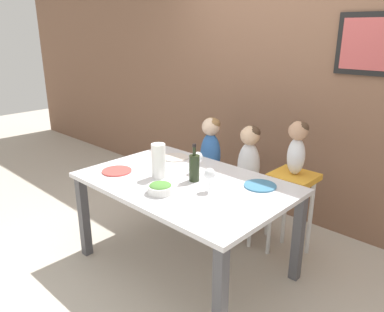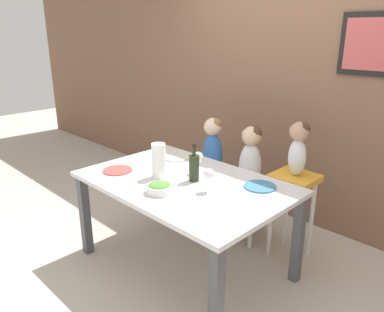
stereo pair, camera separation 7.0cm
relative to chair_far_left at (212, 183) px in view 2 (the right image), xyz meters
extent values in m
plane|color=#BCB2A3|center=(0.37, -0.74, -0.40)|extent=(14.00, 14.00, 0.00)
cube|color=brown|center=(0.37, 0.66, 0.95)|extent=(10.00, 0.06, 2.70)
cube|color=black|center=(1.09, 0.62, 1.34)|extent=(0.46, 0.02, 0.49)
cube|color=#B74C4C|center=(1.09, 0.61, 1.34)|extent=(0.38, 0.00, 0.40)
cube|color=silver|center=(0.37, -0.74, 0.34)|extent=(1.60, 1.05, 0.03)
cube|color=#4C4C51|center=(-0.36, -1.20, -0.04)|extent=(0.07, 0.07, 0.72)
cube|color=#4C4C51|center=(1.11, -1.20, -0.04)|extent=(0.07, 0.07, 0.72)
cube|color=#4C4C51|center=(-0.36, -0.27, -0.04)|extent=(0.07, 0.07, 0.72)
cube|color=#4C4C51|center=(1.11, -0.27, -0.04)|extent=(0.07, 0.07, 0.72)
cylinder|color=silver|center=(-0.14, -0.14, -0.18)|extent=(0.04, 0.04, 0.43)
cylinder|color=silver|center=(0.14, -0.14, -0.18)|extent=(0.04, 0.04, 0.43)
cylinder|color=silver|center=(-0.14, 0.14, -0.18)|extent=(0.04, 0.04, 0.43)
cylinder|color=silver|center=(0.14, 0.14, -0.18)|extent=(0.04, 0.04, 0.43)
cube|color=#2D2D33|center=(0.00, 0.00, 0.05)|extent=(0.40, 0.38, 0.05)
cylinder|color=silver|center=(0.31, -0.14, -0.18)|extent=(0.04, 0.04, 0.43)
cylinder|color=silver|center=(0.59, -0.14, -0.18)|extent=(0.04, 0.04, 0.43)
cylinder|color=silver|center=(0.31, 0.14, -0.18)|extent=(0.04, 0.04, 0.43)
cylinder|color=silver|center=(0.59, 0.14, -0.18)|extent=(0.04, 0.04, 0.43)
cube|color=#2D2D33|center=(0.45, 0.00, 0.05)|extent=(0.40, 0.38, 0.05)
cylinder|color=silver|center=(0.77, -0.12, -0.05)|extent=(0.04, 0.04, 0.69)
cylinder|color=silver|center=(1.02, -0.12, -0.05)|extent=(0.04, 0.04, 0.69)
cylinder|color=silver|center=(0.77, 0.12, -0.05)|extent=(0.04, 0.04, 0.69)
cylinder|color=silver|center=(1.02, 0.12, -0.05)|extent=(0.04, 0.04, 0.69)
cube|color=gold|center=(0.90, 0.00, 0.31)|extent=(0.34, 0.32, 0.05)
ellipsoid|color=#3366B2|center=(0.00, 0.00, 0.30)|extent=(0.21, 0.18, 0.44)
sphere|color=beige|center=(0.00, 0.00, 0.58)|extent=(0.17, 0.17, 0.17)
ellipsoid|color=olive|center=(0.00, 0.01, 0.60)|extent=(0.17, 0.16, 0.12)
ellipsoid|color=silver|center=(0.45, 0.00, 0.30)|extent=(0.21, 0.18, 0.44)
sphere|color=#D6AD89|center=(0.45, 0.00, 0.58)|extent=(0.17, 0.17, 0.17)
ellipsoid|color=#473323|center=(0.45, 0.01, 0.60)|extent=(0.17, 0.16, 0.12)
ellipsoid|color=silver|center=(0.90, 0.00, 0.49)|extent=(0.14, 0.13, 0.31)
sphere|color=tan|center=(0.90, 0.00, 0.70)|extent=(0.15, 0.15, 0.15)
ellipsoid|color=#473323|center=(0.90, 0.01, 0.73)|extent=(0.15, 0.15, 0.11)
cylinder|color=#232D19|center=(0.42, -0.69, 0.46)|extent=(0.08, 0.08, 0.20)
cylinder|color=#232D19|center=(0.42, -0.69, 0.60)|extent=(0.03, 0.03, 0.09)
cylinder|color=black|center=(0.42, -0.69, 0.64)|extent=(0.03, 0.03, 0.02)
cylinder|color=white|center=(0.18, -0.83, 0.49)|extent=(0.11, 0.11, 0.27)
cylinder|color=white|center=(0.64, -0.76, 0.36)|extent=(0.06, 0.06, 0.00)
cylinder|color=white|center=(0.64, -0.76, 0.40)|extent=(0.01, 0.01, 0.08)
ellipsoid|color=white|center=(0.64, -0.76, 0.49)|extent=(0.08, 0.08, 0.09)
cylinder|color=white|center=(0.33, -0.54, 0.36)|extent=(0.06, 0.06, 0.00)
cylinder|color=white|center=(0.33, -0.54, 0.40)|extent=(0.01, 0.01, 0.08)
ellipsoid|color=white|center=(0.33, -0.54, 0.49)|extent=(0.08, 0.08, 0.09)
cylinder|color=white|center=(0.40, -1.02, 0.38)|extent=(0.19, 0.19, 0.06)
ellipsoid|color=#4C8438|center=(0.40, -1.02, 0.41)|extent=(0.16, 0.16, 0.04)
cylinder|color=#D14C47|center=(-0.16, -0.98, 0.36)|extent=(0.24, 0.24, 0.01)
cylinder|color=silver|center=(-0.06, -0.42, 0.36)|extent=(0.24, 0.24, 0.01)
cylinder|color=teal|center=(0.85, -0.44, 0.36)|extent=(0.24, 0.24, 0.01)
camera|label=1|loc=(2.23, -2.62, 1.45)|focal=35.00mm
camera|label=2|loc=(2.28, -2.58, 1.45)|focal=35.00mm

